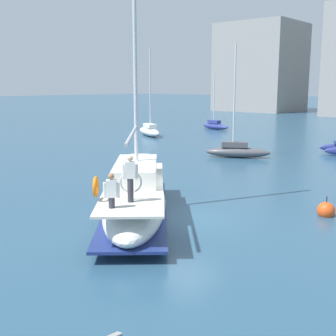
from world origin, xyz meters
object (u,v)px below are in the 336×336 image
object	(u,v)px
main_sailboat	(135,196)
moored_catamaran	(237,150)
moored_cutter_left	(215,125)
moored_sloop_near	(149,130)
mooring_buoy	(326,211)

from	to	relation	value
main_sailboat	moored_catamaran	xyz separation A→B (m)	(-5.05, 15.82, -0.36)
moored_catamaran	moored_cutter_left	bearing A→B (deg)	129.04
main_sailboat	moored_sloop_near	xyz separation A→B (m)	(-19.80, 21.98, -0.31)
main_sailboat	moored_sloop_near	distance (m)	29.58
main_sailboat	moored_catamaran	distance (m)	16.61
moored_sloop_near	mooring_buoy	xyz separation A→B (m)	(25.50, -16.61, -0.39)
moored_sloop_near	moored_cutter_left	bearing A→B (deg)	83.53
main_sailboat	moored_catamaran	bearing A→B (deg)	107.71
moored_sloop_near	mooring_buoy	bearing A→B (deg)	-33.07
mooring_buoy	moored_catamaran	bearing A→B (deg)	135.83
moored_catamaran	mooring_buoy	distance (m)	15.00
moored_cutter_left	mooring_buoy	distance (m)	36.44
moored_cutter_left	mooring_buoy	world-z (taller)	moored_cutter_left
mooring_buoy	moored_sloop_near	bearing A→B (deg)	146.93
main_sailboat	moored_cutter_left	bearing A→B (deg)	119.76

